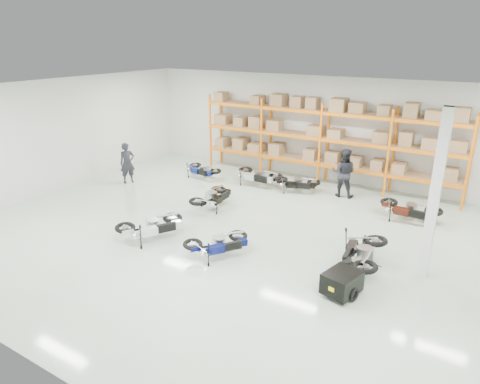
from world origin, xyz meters
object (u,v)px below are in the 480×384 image
Objects in this scene: moto_back_a at (202,167)px; moto_back_c at (297,180)px; moto_silver_left at (151,222)px; person_left at (127,163)px; moto_black_far_left at (213,194)px; moto_touring_right at (362,248)px; trailer at (342,282)px; moto_blue_centre at (218,240)px; moto_back_d at (410,206)px; person_back at (344,173)px; moto_back_b at (257,172)px.

moto_back_c is at bearing -70.93° from moto_back_a.
person_left is (-4.74, 3.67, 0.31)m from moto_silver_left.
moto_silver_left is 3.19m from moto_black_far_left.
moto_back_c is at bearing 125.28° from moto_touring_right.
moto_back_c is (-4.09, 6.35, 0.12)m from trailer.
person_left is (-7.16, 3.51, 0.36)m from moto_blue_centre.
moto_silver_left is 6.74m from moto_back_c.
person_back reaches higher than moto_back_d.
moto_blue_centre is at bearing 71.26° from person_back.
moto_touring_right reaches higher than moto_back_a.
moto_blue_centre reaches higher than moto_back_a.
moto_black_far_left is 0.90× the size of person_back.
person_left reaches higher than moto_back_d.
moto_blue_centre is 2.43m from moto_silver_left.
moto_silver_left is 6.36m from moto_touring_right.
person_back is at bearing 122.61° from trailer.
moto_back_a is (-4.81, 5.72, -0.02)m from moto_blue_centre.
moto_blue_centre is 6.52m from moto_back_b.
moto_back_d is 3.05m from person_back.
moto_back_c is 0.90× the size of moto_back_d.
moto_back_b is at bearing -32.03° from person_left.
moto_back_c is at bearing 83.70° from moto_back_d.
moto_back_b is 5.64m from person_left.
moto_black_far_left is at bearing 133.48° from moto_back_c.
trailer is (0.00, -1.60, -0.23)m from moto_touring_right.
person_left is at bearing -7.42° from moto_black_far_left.
moto_back_a is at bearing 103.80° from moto_back_b.
moto_back_a is 0.83× the size of person_back.
moto_back_b reaches higher than moto_back_c.
moto_back_a is 8.98m from moto_back_d.
trailer is 8.58m from moto_back_b.
moto_back_a is (-2.39, 5.88, -0.07)m from moto_silver_left.
person_back is (1.39, 6.75, 0.46)m from moto_blue_centre.
person_left is (-6.78, -2.75, 0.39)m from moto_back_c.
moto_back_d is (4.54, -0.69, 0.06)m from moto_back_c.
person_back is at bearing -75.66° from moto_back_b.
moto_black_far_left is 0.98× the size of moto_back_d.
moto_back_a reaches higher than moto_back_c.
moto_touring_right reaches higher than moto_back_c.
person_back is at bearing 108.48° from moto_touring_right.
trailer is 0.87× the size of moto_back_d.
moto_touring_right is at bearing 164.09° from moto_black_far_left.
moto_back_d is at bearing 99.27° from trailer.
trailer is at bearing 150.87° from moto_black_far_left.
moto_back_d is at bearing 78.21° from moto_touring_right.
trailer is at bearing -163.01° from moto_back_c.
person_left is at bearing 175.52° from trailer.
moto_touring_right is 9.51m from moto_back_a.
person_left is (-4.86, 0.48, 0.34)m from moto_black_far_left.
moto_blue_centre is 0.96× the size of moto_black_far_left.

